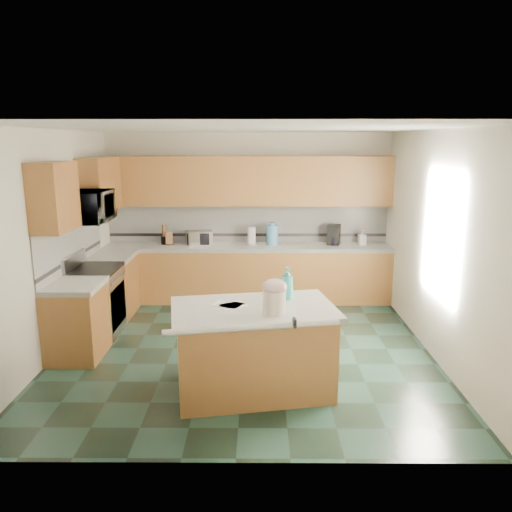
{
  "coord_description": "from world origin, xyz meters",
  "views": [
    {
      "loc": [
        0.19,
        -5.87,
        2.55
      ],
      "look_at": [
        0.15,
        0.35,
        1.12
      ],
      "focal_mm": 35.0,
      "sensor_mm": 36.0,
      "label": 1
    }
  ],
  "objects_px": {
    "island_base": "(254,352)",
    "island_top": "(253,310)",
    "soap_bottle_island": "(287,283)",
    "coffee_maker": "(334,235)",
    "knife_block": "(169,238)",
    "toaster_oven": "(199,238)",
    "treat_jar": "(274,302)"
  },
  "relations": [
    {
      "from": "soap_bottle_island",
      "to": "knife_block",
      "type": "xyz_separation_m",
      "value": [
        -1.76,
        2.88,
        -0.07
      ]
    },
    {
      "from": "coffee_maker",
      "to": "toaster_oven",
      "type": "bearing_deg",
      "value": -161.55
    },
    {
      "from": "knife_block",
      "to": "toaster_oven",
      "type": "relative_size",
      "value": 0.51
    },
    {
      "from": "soap_bottle_island",
      "to": "toaster_oven",
      "type": "bearing_deg",
      "value": 94.88
    },
    {
      "from": "island_top",
      "to": "coffee_maker",
      "type": "relative_size",
      "value": 5.05
    },
    {
      "from": "soap_bottle_island",
      "to": "coffee_maker",
      "type": "relative_size",
      "value": 1.07
    },
    {
      "from": "island_base",
      "to": "soap_bottle_island",
      "type": "bearing_deg",
      "value": 25.99
    },
    {
      "from": "island_base",
      "to": "knife_block",
      "type": "bearing_deg",
      "value": 103.98
    },
    {
      "from": "island_top",
      "to": "soap_bottle_island",
      "type": "height_order",
      "value": "soap_bottle_island"
    },
    {
      "from": "treat_jar",
      "to": "knife_block",
      "type": "distance_m",
      "value": 3.69
    },
    {
      "from": "island_top",
      "to": "knife_block",
      "type": "distance_m",
      "value": 3.44
    },
    {
      "from": "island_base",
      "to": "soap_bottle_island",
      "type": "distance_m",
      "value": 0.8
    },
    {
      "from": "treat_jar",
      "to": "soap_bottle_island",
      "type": "bearing_deg",
      "value": 50.72
    },
    {
      "from": "coffee_maker",
      "to": "knife_block",
      "type": "bearing_deg",
      "value": -161.69
    },
    {
      "from": "island_top",
      "to": "toaster_oven",
      "type": "bearing_deg",
      "value": 96.11
    },
    {
      "from": "island_top",
      "to": "toaster_oven",
      "type": "relative_size",
      "value": 4.19
    },
    {
      "from": "island_base",
      "to": "coffee_maker",
      "type": "relative_size",
      "value": 4.74
    },
    {
      "from": "island_base",
      "to": "knife_block",
      "type": "height_order",
      "value": "knife_block"
    },
    {
      "from": "island_top",
      "to": "soap_bottle_island",
      "type": "xyz_separation_m",
      "value": [
        0.35,
        0.26,
        0.2
      ]
    },
    {
      "from": "island_top",
      "to": "soap_bottle_island",
      "type": "bearing_deg",
      "value": 25.99
    },
    {
      "from": "island_base",
      "to": "island_top",
      "type": "distance_m",
      "value": 0.46
    },
    {
      "from": "soap_bottle_island",
      "to": "coffee_maker",
      "type": "distance_m",
      "value": 3.05
    },
    {
      "from": "island_base",
      "to": "toaster_oven",
      "type": "distance_m",
      "value": 3.32
    },
    {
      "from": "soap_bottle_island",
      "to": "toaster_oven",
      "type": "relative_size",
      "value": 0.89
    },
    {
      "from": "island_top",
      "to": "coffee_maker",
      "type": "distance_m",
      "value": 3.41
    },
    {
      "from": "toaster_oven",
      "to": "soap_bottle_island",
      "type": "bearing_deg",
      "value": -84.69
    },
    {
      "from": "island_top",
      "to": "knife_block",
      "type": "height_order",
      "value": "knife_block"
    },
    {
      "from": "treat_jar",
      "to": "island_top",
      "type": "bearing_deg",
      "value": 116.99
    },
    {
      "from": "toaster_oven",
      "to": "coffee_maker",
      "type": "height_order",
      "value": "coffee_maker"
    },
    {
      "from": "treat_jar",
      "to": "toaster_oven",
      "type": "xyz_separation_m",
      "value": [
        -1.12,
        3.32,
        -0.0
      ]
    },
    {
      "from": "knife_block",
      "to": "coffee_maker",
      "type": "distance_m",
      "value": 2.67
    },
    {
      "from": "treat_jar",
      "to": "coffee_maker",
      "type": "height_order",
      "value": "coffee_maker"
    }
  ]
}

